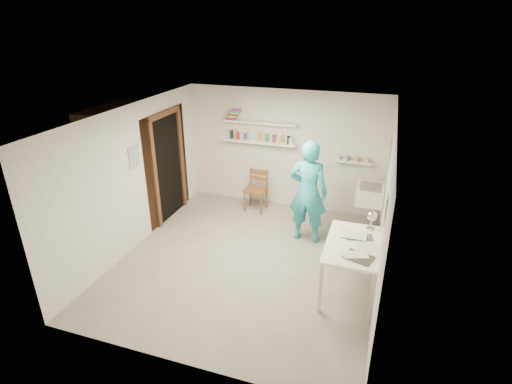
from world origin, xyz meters
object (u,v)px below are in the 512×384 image
(desk_lamp, at_px, (372,216))
(wooden_chair, at_px, (256,190))
(man, at_px, (308,192))
(belfast_sink, at_px, (370,194))
(wall_clock, at_px, (311,171))
(work_table, at_px, (350,268))

(desk_lamp, bearing_deg, wooden_chair, 144.85)
(man, xyz_separation_m, wooden_chair, (-1.22, 0.84, -0.47))
(man, height_order, desk_lamp, man)
(man, bearing_deg, belfast_sink, -141.13)
(man, distance_m, wall_clock, 0.38)
(belfast_sink, distance_m, work_table, 2.03)
(belfast_sink, relative_size, desk_lamp, 3.97)
(belfast_sink, bearing_deg, desk_lamp, -86.64)
(man, distance_m, wooden_chair, 1.55)
(wall_clock, bearing_deg, work_table, -56.49)
(belfast_sink, height_order, wooden_chair, wooden_chair)
(wall_clock, relative_size, wooden_chair, 0.37)
(belfast_sink, xyz_separation_m, man, (-1.00, -0.74, 0.21))
(wall_clock, distance_m, wooden_chair, 1.57)
(wall_clock, bearing_deg, belfast_sink, 29.61)
(belfast_sink, xyz_separation_m, wooden_chair, (-2.22, 0.10, -0.25))
(work_table, height_order, desk_lamp, desk_lamp)
(man, bearing_deg, wall_clock, -85.16)
(belfast_sink, distance_m, wooden_chair, 2.24)
(belfast_sink, relative_size, work_table, 0.50)
(wall_clock, xyz_separation_m, work_table, (0.90, -1.49, -0.82))
(belfast_sink, bearing_deg, man, -143.55)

